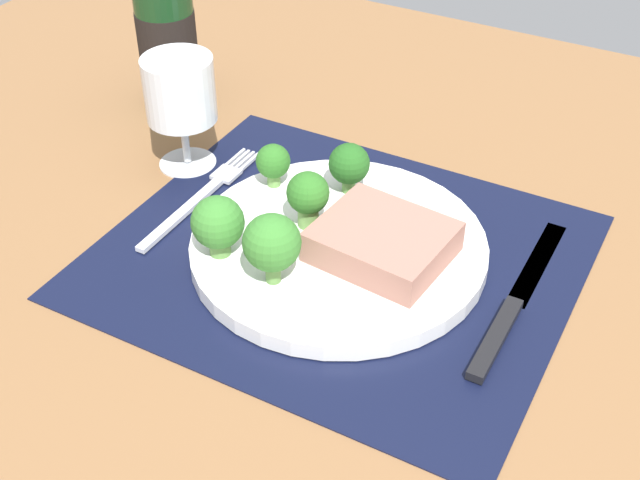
{
  "coord_description": "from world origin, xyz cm",
  "views": [
    {
      "loc": [
        27.01,
        -53.26,
        48.79
      ],
      "look_at": [
        -1.51,
        -0.75,
        1.9
      ],
      "focal_mm": 47.3,
      "sensor_mm": 36.0,
      "label": 1
    }
  ],
  "objects": [
    {
      "name": "broccoli_back_left",
      "position": [
        -8.38,
        -6.56,
        5.15
      ],
      "size": [
        4.71,
        4.71,
        5.73
      ],
      "color": "#5B8942",
      "rests_on": "plate"
    },
    {
      "name": "plate",
      "position": [
        0.0,
        0.0,
        1.1
      ],
      "size": [
        26.92,
        26.92,
        1.6
      ],
      "primitive_type": "cylinder",
      "color": "white",
      "rests_on": "placemat"
    },
    {
      "name": "knife",
      "position": [
        16.32,
        0.53,
        0.6
      ],
      "size": [
        1.8,
        23.0,
        0.8
      ],
      "rotation": [
        0.0,
        0.0,
        0.04
      ],
      "color": "black",
      "rests_on": "placemat"
    },
    {
      "name": "ground_plane",
      "position": [
        0.0,
        0.0,
        -1.5
      ],
      "size": [
        140.0,
        110.0,
        3.0
      ],
      "primitive_type": "cube",
      "color": "brown"
    },
    {
      "name": "wine_bottle",
      "position": [
        -30.28,
        16.21,
        9.43
      ],
      "size": [
        6.66,
        6.66,
        26.26
      ],
      "color": "#143819",
      "rests_on": "ground_plane"
    },
    {
      "name": "fork",
      "position": [
        -16.08,
        1.42,
        0.55
      ],
      "size": [
        2.4,
        19.2,
        0.5
      ],
      "rotation": [
        0.0,
        0.0,
        -0.03
      ],
      "color": "silver",
      "rests_on": "placemat"
    },
    {
      "name": "steak",
      "position": [
        4.3,
        -0.11,
        3.37
      ],
      "size": [
        11.98,
        10.62,
        2.94
      ],
      "primitive_type": "cube",
      "rotation": [
        0.0,
        0.0,
        -0.1
      ],
      "color": "#9E6B5B",
      "rests_on": "plate"
    },
    {
      "name": "broccoli_front_edge",
      "position": [
        -2.78,
        7.41,
        4.96
      ],
      "size": [
        3.98,
        3.98,
        5.13
      ],
      "color": "#5B8942",
      "rests_on": "plate"
    },
    {
      "name": "broccoli_center",
      "position": [
        -9.72,
        4.87,
        4.52
      ],
      "size": [
        3.38,
        3.38,
        4.42
      ],
      "color": "#6B994C",
      "rests_on": "plate"
    },
    {
      "name": "broccoli_near_steak",
      "position": [
        -3.57,
        0.77,
        5.2
      ],
      "size": [
        3.92,
        3.92,
        5.54
      ],
      "color": "#6B994C",
      "rests_on": "plate"
    },
    {
      "name": "placemat",
      "position": [
        0.0,
        0.0,
        0.15
      ],
      "size": [
        41.64,
        35.99,
        0.3
      ],
      "primitive_type": "cube",
      "color": "black",
      "rests_on": "ground_plane"
    },
    {
      "name": "broccoli_near_fork",
      "position": [
        -2.34,
        -7.52,
        5.91
      ],
      "size": [
        4.94,
        4.94,
        6.56
      ],
      "color": "#5B8942",
      "rests_on": "plate"
    },
    {
      "name": "wine_glass",
      "position": [
        -21.25,
        6.22,
        8.06
      ],
      "size": [
        7.2,
        7.2,
        12.14
      ],
      "color": "silver",
      "rests_on": "ground_plane"
    }
  ]
}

